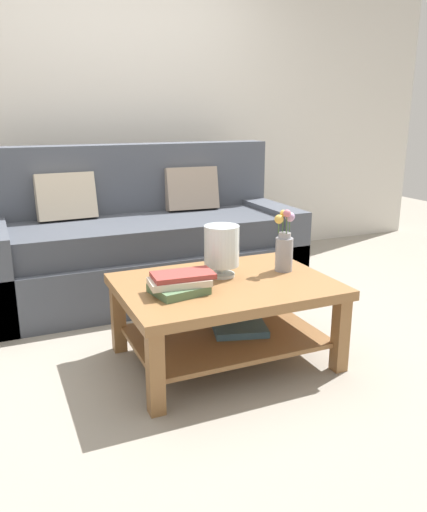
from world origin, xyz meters
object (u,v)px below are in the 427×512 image
Objects in this scene: coffee_table at (225,304)px; glass_hurricane_vase at (222,247)px; flower_pitcher at (284,247)px; book_stack_main at (180,283)px; couch at (142,244)px.

glass_hurricane_vase is (0.02, 0.10, 0.28)m from coffee_table.
glass_hurricane_vase is 0.36m from flower_pitcher.
flower_pitcher reaches higher than book_stack_main.
couch is 1.29m from flower_pitcher.
couch is 1.24m from coffee_table.
coffee_table is at bearing 12.65° from book_stack_main.
flower_pitcher is at bearing -68.51° from couch.
couch is at bearing 94.23° from coffee_table.
book_stack_main is at bearing -167.35° from coffee_table.
glass_hurricane_vase reaches higher than book_stack_main.
flower_pitcher is (0.65, 0.11, 0.09)m from book_stack_main.
glass_hurricane_vase is at bearing 172.01° from flower_pitcher.
glass_hurricane_vase reaches higher than coffee_table.
flower_pitcher is at bearing -7.99° from glass_hurricane_vase.
coffee_table is 0.46m from flower_pitcher.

